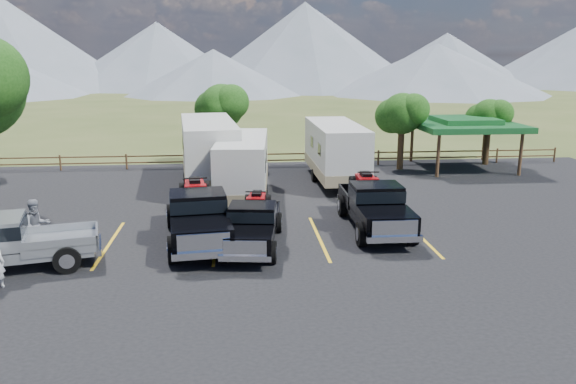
{
  "coord_description": "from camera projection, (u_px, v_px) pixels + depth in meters",
  "views": [
    {
      "loc": [
        -1.11,
        -16.65,
        6.98
      ],
      "look_at": [
        0.9,
        5.25,
        1.6
      ],
      "focal_mm": 35.0,
      "sensor_mm": 36.0,
      "label": 1
    }
  ],
  "objects": [
    {
      "name": "asphalt_lot",
      "position": [
        269.0,
        248.0,
        20.76
      ],
      "size": [
        44.0,
        34.0,
        0.04
      ],
      "primitive_type": "cube",
      "color": "black",
      "rests_on": "ground"
    },
    {
      "name": "rig_left",
      "position": [
        198.0,
        214.0,
        21.32
      ],
      "size": [
        2.94,
        6.81,
        2.21
      ],
      "rotation": [
        0.0,
        0.0,
        0.12
      ],
      "color": "black",
      "rests_on": "asphalt_lot"
    },
    {
      "name": "trailer_center",
      "position": [
        243.0,
        167.0,
        27.35
      ],
      "size": [
        2.8,
        8.87,
        3.07
      ],
      "rotation": [
        0.0,
        0.0,
        -0.07
      ],
      "color": "white",
      "rests_on": "asphalt_lot"
    },
    {
      "name": "rig_center",
      "position": [
        253.0,
        223.0,
        20.84
      ],
      "size": [
        2.47,
        5.64,
        1.82
      ],
      "rotation": [
        0.0,
        0.0,
        -0.13
      ],
      "color": "black",
      "rests_on": "asphalt_lot"
    },
    {
      "name": "stall_lines",
      "position": [
        268.0,
        239.0,
        21.72
      ],
      "size": [
        12.12,
        5.5,
        0.01
      ],
      "color": "yellow",
      "rests_on": "asphalt_lot"
    },
    {
      "name": "pavilion",
      "position": [
        465.0,
        124.0,
        34.8
      ],
      "size": [
        6.2,
        6.2,
        3.22
      ],
      "color": "brown",
      "rests_on": "ground"
    },
    {
      "name": "tree_ne_a",
      "position": [
        402.0,
        114.0,
        34.29
      ],
      "size": [
        3.11,
        2.92,
        4.76
      ],
      "color": "#322513",
      "rests_on": "ground"
    },
    {
      "name": "trailer_left",
      "position": [
        209.0,
        153.0,
        29.9
      ],
      "size": [
        3.52,
        10.36,
        3.58
      ],
      "rotation": [
        0.0,
        0.0,
        0.1
      ],
      "color": "white",
      "rests_on": "asphalt_lot"
    },
    {
      "name": "tree_north",
      "position": [
        222.0,
        107.0,
        35.17
      ],
      "size": [
        3.46,
        3.24,
        5.25
      ],
      "color": "#322513",
      "rests_on": "ground"
    },
    {
      "name": "pickup_silver",
      "position": [
        5.0,
        243.0,
        18.42
      ],
      "size": [
        6.35,
        3.26,
        1.82
      ],
      "rotation": [
        0.0,
        0.0,
        -1.34
      ],
      "color": "#999DA2",
      "rests_on": "asphalt_lot"
    },
    {
      "name": "rail_fence",
      "position": [
        286.0,
        158.0,
        35.79
      ],
      "size": [
        36.12,
        0.12,
        1.0
      ],
      "color": "brown",
      "rests_on": "ground"
    },
    {
      "name": "tree_ne_b",
      "position": [
        489.0,
        117.0,
        35.87
      ],
      "size": [
        2.77,
        2.59,
        4.27
      ],
      "color": "#322513",
      "rests_on": "ground"
    },
    {
      "name": "rig_right",
      "position": [
        374.0,
        204.0,
        22.9
      ],
      "size": [
        2.3,
        6.38,
        2.12
      ],
      "rotation": [
        0.0,
        0.0,
        -0.01
      ],
      "color": "black",
      "rests_on": "asphalt_lot"
    },
    {
      "name": "trailer_right",
      "position": [
        336.0,
        152.0,
        31.09
      ],
      "size": [
        2.54,
        9.41,
        3.28
      ],
      "rotation": [
        0.0,
        0.0,
        0.01
      ],
      "color": "white",
      "rests_on": "asphalt_lot"
    },
    {
      "name": "person_b",
      "position": [
        37.0,
        226.0,
        20.09
      ],
      "size": [
        1.21,
        1.17,
        1.96
      ],
      "primitive_type": "imported",
      "rotation": [
        0.0,
        0.0,
        0.65
      ],
      "color": "gray",
      "rests_on": "asphalt_lot"
    },
    {
      "name": "mountain_range",
      "position": [
        204.0,
        51.0,
        117.82
      ],
      "size": [
        209.0,
        71.0,
        20.0
      ],
      "color": "slate",
      "rests_on": "ground"
    },
    {
      "name": "ground",
      "position": [
        275.0,
        280.0,
        17.86
      ],
      "size": [
        320.0,
        320.0,
        0.0
      ],
      "primitive_type": "plane",
      "color": "#3E4E21",
      "rests_on": "ground"
    }
  ]
}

